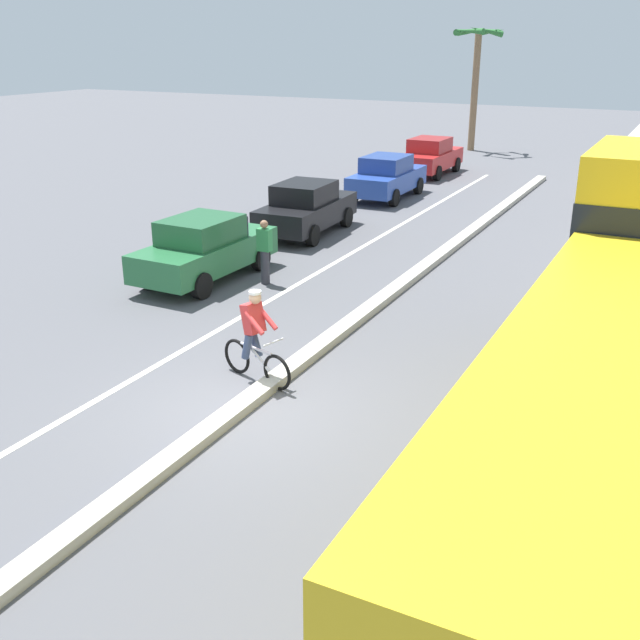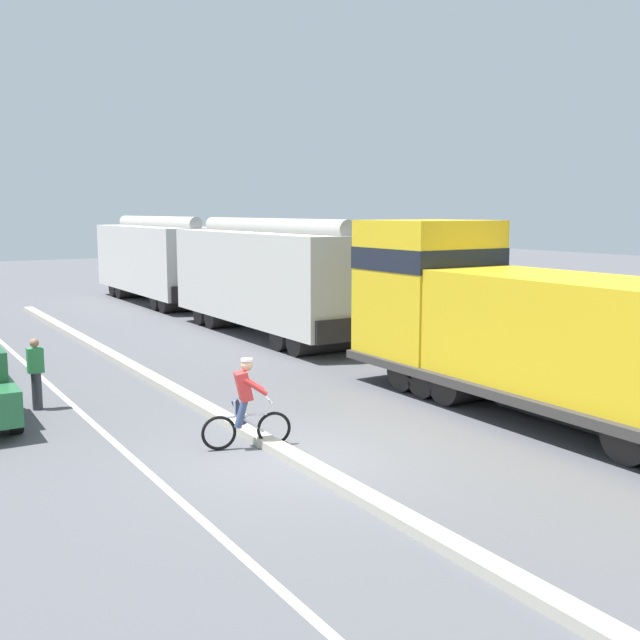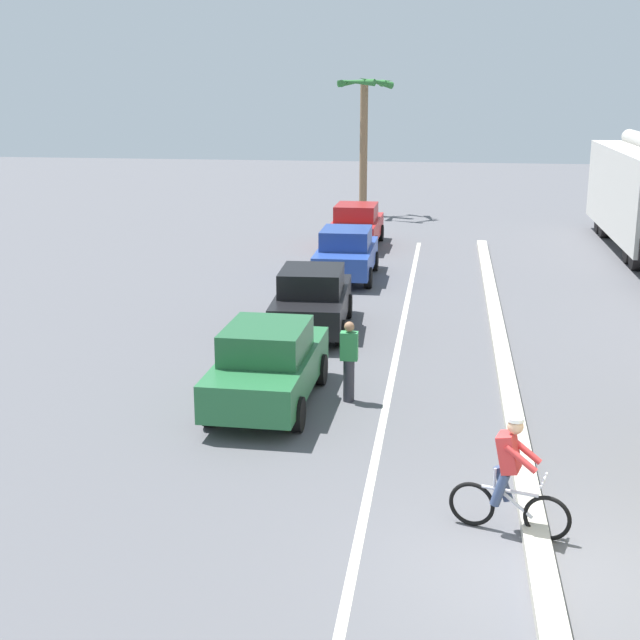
{
  "view_description": "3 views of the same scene",
  "coord_description": "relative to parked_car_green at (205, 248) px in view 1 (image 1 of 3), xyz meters",
  "views": [
    {
      "loc": [
        6.21,
        -9.34,
        5.82
      ],
      "look_at": [
        0.33,
        2.16,
        0.91
      ],
      "focal_mm": 42.0,
      "sensor_mm": 36.0,
      "label": 1
    },
    {
      "loc": [
        -6.35,
        -11.29,
        4.43
      ],
      "look_at": [
        2.85,
        3.59,
        1.87
      ],
      "focal_mm": 42.0,
      "sensor_mm": 36.0,
      "label": 2
    },
    {
      "loc": [
        -1.36,
        -10.48,
        6.1
      ],
      "look_at": [
        -4.05,
        8.28,
        1.01
      ],
      "focal_mm": 50.0,
      "sensor_mm": 36.0,
      "label": 3
    }
  ],
  "objects": [
    {
      "name": "ground_plane",
      "position": [
        4.68,
        -5.59,
        -0.82
      ],
      "size": [
        120.0,
        120.0,
        0.0
      ],
      "primitive_type": "plane",
      "color": "#56565B"
    },
    {
      "name": "median_curb",
      "position": [
        4.68,
        0.41,
        -0.74
      ],
      "size": [
        0.36,
        36.0,
        0.16
      ],
      "primitive_type": "cube",
      "color": "#B2AD9E",
      "rests_on": "ground"
    },
    {
      "name": "lane_stripe",
      "position": [
        2.28,
        0.41,
        -0.81
      ],
      "size": [
        0.14,
        36.0,
        0.01
      ],
      "primitive_type": "cube",
      "color": "silver",
      "rests_on": "ground"
    },
    {
      "name": "parked_car_green",
      "position": [
        0.0,
        0.0,
        0.0
      ],
      "size": [
        1.9,
        4.23,
        1.62
      ],
      "color": "#286B3D",
      "rests_on": "ground"
    },
    {
      "name": "parked_car_black",
      "position": [
        0.05,
        5.35,
        0.0
      ],
      "size": [
        1.98,
        4.27,
        1.62
      ],
      "color": "black",
      "rests_on": "ground"
    },
    {
      "name": "parked_car_blue",
      "position": [
        0.19,
        11.61,
        0.0
      ],
      "size": [
        1.86,
        4.21,
        1.62
      ],
      "color": "#28479E",
      "rests_on": "ground"
    },
    {
      "name": "parked_car_red",
      "position": [
        -0.07,
        17.34,
        0.0
      ],
      "size": [
        1.87,
        4.22,
        1.62
      ],
      "color": "red",
      "rests_on": "ground"
    },
    {
      "name": "cyclist",
      "position": [
        4.3,
        -4.56,
        0.0
      ],
      "size": [
        1.66,
        0.61,
        1.71
      ],
      "color": "black",
      "rests_on": "ground"
    },
    {
      "name": "palm_tree_near",
      "position": [
        -0.59,
        25.69,
        3.99
      ],
      "size": [
        2.7,
        2.79,
        6.39
      ],
      "color": "#846647",
      "rests_on": "ground"
    },
    {
      "name": "pedestrian_by_cars",
      "position": [
        1.53,
        0.39,
        0.03
      ],
      "size": [
        0.34,
        0.22,
        1.62
      ],
      "color": "#33333D",
      "rests_on": "ground"
    }
  ]
}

